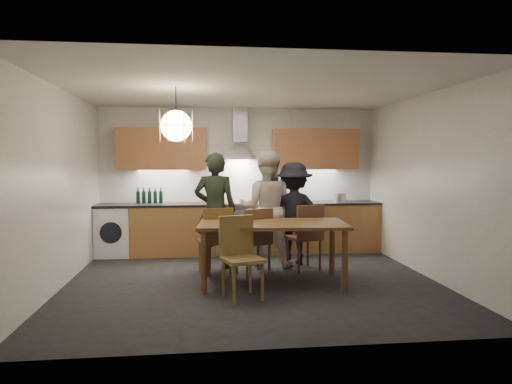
{
  "coord_description": "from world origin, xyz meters",
  "views": [
    {
      "loc": [
        -0.66,
        -6.11,
        1.66
      ],
      "look_at": [
        0.1,
        0.4,
        1.2
      ],
      "focal_mm": 32.0,
      "sensor_mm": 36.0,
      "label": 1
    }
  ],
  "objects": [
    {
      "name": "stock_pot",
      "position": [
        1.8,
        1.9,
        0.98
      ],
      "size": [
        0.26,
        0.26,
        0.15
      ],
      "primitive_type": "cylinder",
      "rotation": [
        0.0,
        0.0,
        -0.21
      ],
      "color": "#B2B2B6",
      "rests_on": "counter_run"
    },
    {
      "name": "chair_back_right",
      "position": [
        0.88,
        0.54,
        0.57
      ],
      "size": [
        0.56,
        0.56,
        1.0
      ],
      "rotation": [
        0.0,
        0.0,
        3.44
      ],
      "color": "brown",
      "rests_on": "ground"
    },
    {
      "name": "mixing_bowl",
      "position": [
        0.98,
        1.86,
        0.94
      ],
      "size": [
        0.37,
        0.37,
        0.08
      ],
      "primitive_type": "imported",
      "rotation": [
        0.0,
        0.0,
        -0.23
      ],
      "color": "#B3B3B6",
      "rests_on": "counter_run"
    },
    {
      "name": "person_left",
      "position": [
        -0.48,
        0.87,
        0.89
      ],
      "size": [
        0.7,
        0.51,
        1.78
      ],
      "primitive_type": "imported",
      "rotation": [
        0.0,
        0.0,
        3.01
      ],
      "color": "black",
      "rests_on": "ground"
    },
    {
      "name": "dining_table",
      "position": [
        0.26,
        -0.12,
        0.73
      ],
      "size": [
        2.03,
        1.13,
        0.83
      ],
      "rotation": [
        0.0,
        0.0,
        -0.08
      ],
      "color": "brown",
      "rests_on": "ground"
    },
    {
      "name": "range_stove",
      "position": [
        0.0,
        1.94,
        0.44
      ],
      "size": [
        0.9,
        0.6,
        0.92
      ],
      "color": "silver",
      "rests_on": "ground"
    },
    {
      "name": "chair_back_mid",
      "position": [
        0.08,
        0.33,
        0.56
      ],
      "size": [
        0.56,
        0.56,
        0.97
      ],
      "rotation": [
        0.0,
        0.0,
        3.5
      ],
      "color": "brown",
      "rests_on": "ground"
    },
    {
      "name": "chair_back_left",
      "position": [
        -0.48,
        0.43,
        0.56
      ],
      "size": [
        0.53,
        0.53,
        0.98
      ],
      "rotation": [
        0.0,
        0.0,
        3.38
      ],
      "color": "brown",
      "rests_on": "ground"
    },
    {
      "name": "room_shell",
      "position": [
        0.0,
        0.0,
        1.71
      ],
      "size": [
        5.02,
        4.52,
        2.61
      ],
      "color": "white",
      "rests_on": "ground"
    },
    {
      "name": "wall_fixtures",
      "position": [
        0.0,
        2.07,
        1.87
      ],
      "size": [
        4.3,
        0.54,
        1.1
      ],
      "color": "#D18450",
      "rests_on": "ground"
    },
    {
      "name": "pendant_lamp",
      "position": [
        -1.0,
        -0.1,
        2.1
      ],
      "size": [
        0.43,
        0.43,
        0.7
      ],
      "color": "black",
      "rests_on": "ground"
    },
    {
      "name": "counter_run",
      "position": [
        0.02,
        1.95,
        0.45
      ],
      "size": [
        5.0,
        0.62,
        0.9
      ],
      "color": "#C2854A",
      "rests_on": "ground"
    },
    {
      "name": "ground",
      "position": [
        0.0,
        0.0,
        0.0
      ],
      "size": [
        5.0,
        5.0,
        0.0
      ],
      "primitive_type": "plane",
      "color": "black",
      "rests_on": "ground"
    },
    {
      "name": "chair_front",
      "position": [
        -0.23,
        -0.67,
        0.56
      ],
      "size": [
        0.56,
        0.56,
        0.98
      ],
      "rotation": [
        0.0,
        0.0,
        0.3
      ],
      "color": "brown",
      "rests_on": "ground"
    },
    {
      "name": "person_mid",
      "position": [
        0.32,
        0.94,
        0.9
      ],
      "size": [
        1.02,
        0.88,
        1.8
      ],
      "primitive_type": "imported",
      "rotation": [
        0.0,
        0.0,
        2.89
      ],
      "color": "beige",
      "rests_on": "ground"
    },
    {
      "name": "person_right",
      "position": [
        0.76,
        0.98,
        0.81
      ],
      "size": [
        1.07,
        0.64,
        1.62
      ],
      "primitive_type": "imported",
      "rotation": [
        0.0,
        0.0,
        3.1
      ],
      "color": "black",
      "rests_on": "ground"
    },
    {
      "name": "wine_bottles",
      "position": [
        -1.6,
        2.02,
        1.04
      ],
      "size": [
        0.46,
        0.07,
        0.28
      ],
      "color": "black",
      "rests_on": "counter_run"
    }
  ]
}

